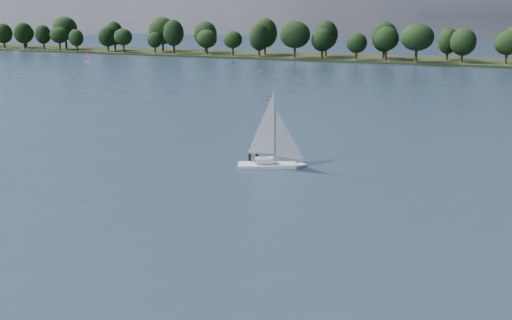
# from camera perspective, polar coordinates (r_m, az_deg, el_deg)

# --- Properties ---
(ground) EXTENTS (700.00, 700.00, 0.00)m
(ground) POSITION_cam_1_polar(r_m,az_deg,el_deg) (116.98, 14.57, 5.57)
(ground) COLOR #233342
(ground) RESTS_ON ground
(far_shore) EXTENTS (660.00, 40.00, 1.50)m
(far_shore) POSITION_cam_1_polar(r_m,az_deg,el_deg) (227.39, 20.17, 9.15)
(far_shore) COLOR black
(far_shore) RESTS_ON ground
(sailboat) EXTENTS (7.22, 4.75, 9.28)m
(sailboat) POSITION_cam_1_polar(r_m,az_deg,el_deg) (64.05, 1.20, 1.55)
(sailboat) COLOR white
(sailboat) RESTS_ON ground
(dinghy_pink) EXTENTS (2.73, 1.44, 4.15)m
(dinghy_pink) POSITION_cam_1_polar(r_m,az_deg,el_deg) (224.18, -16.49, 9.62)
(dinghy_pink) COLOR silver
(dinghy_pink) RESTS_ON ground
(pontoon) EXTENTS (4.02, 2.05, 0.50)m
(pontoon) POSITION_cam_1_polar(r_m,az_deg,el_deg) (305.65, -22.78, 9.99)
(pontoon) COLOR slate
(pontoon) RESTS_ON ground
(treeline) EXTENTS (562.11, 74.21, 18.73)m
(treeline) POSITION_cam_1_polar(r_m,az_deg,el_deg) (223.54, 18.30, 11.30)
(treeline) COLOR black
(treeline) RESTS_ON ground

